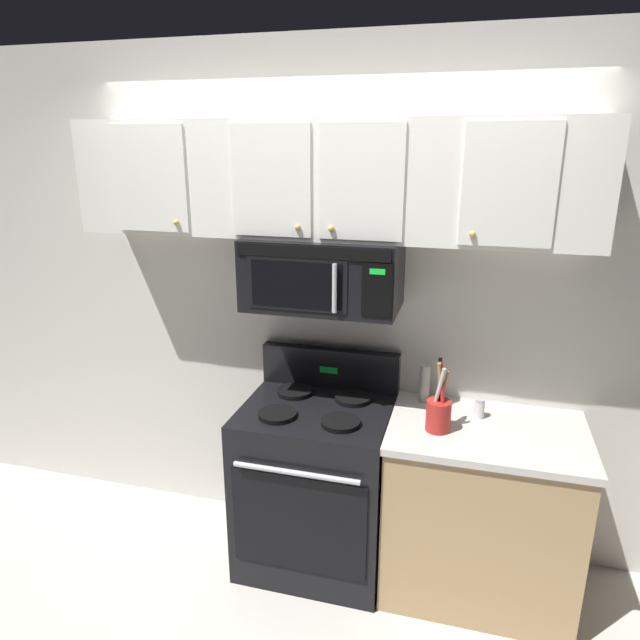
% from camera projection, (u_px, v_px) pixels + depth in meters
% --- Properties ---
extents(ground_plane, '(8.00, 8.00, 0.00)m').
position_uv_depth(ground_plane, '(293.00, 612.00, 2.79)').
color(ground_plane, beige).
extents(back_wall, '(5.20, 0.10, 2.70)m').
position_uv_depth(back_wall, '(335.00, 304.00, 3.11)').
color(back_wall, silver).
rests_on(back_wall, ground_plane).
extents(stove_range, '(0.76, 0.69, 1.12)m').
position_uv_depth(stove_range, '(317.00, 482.00, 3.04)').
color(stove_range, black).
rests_on(stove_range, ground_plane).
extents(over_range_microwave, '(0.76, 0.43, 0.35)m').
position_uv_depth(over_range_microwave, '(323.00, 274.00, 2.81)').
color(over_range_microwave, black).
extents(upper_cabinets, '(2.50, 0.36, 0.55)m').
position_uv_depth(upper_cabinets, '(325.00, 179.00, 2.71)').
color(upper_cabinets, white).
extents(counter_segment, '(0.93, 0.65, 0.90)m').
position_uv_depth(counter_segment, '(480.00, 509.00, 2.83)').
color(counter_segment, tan).
rests_on(counter_segment, ground_plane).
extents(utensil_crock_red, '(0.12, 0.12, 0.35)m').
position_uv_depth(utensil_crock_red, '(439.00, 411.00, 2.66)').
color(utensil_crock_red, red).
rests_on(utensil_crock_red, counter_segment).
extents(salt_shaker, '(0.05, 0.05, 0.10)m').
position_uv_depth(salt_shaker, '(480.00, 408.00, 2.79)').
color(salt_shaker, white).
rests_on(salt_shaker, counter_segment).
extents(pepper_mill, '(0.05, 0.05, 0.20)m').
position_uv_depth(pepper_mill, '(425.00, 384.00, 2.95)').
color(pepper_mill, '#B7B2A8').
rests_on(pepper_mill, counter_segment).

